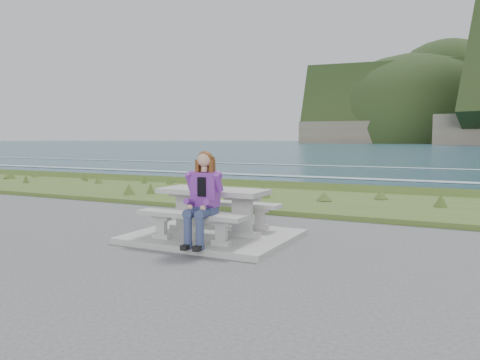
% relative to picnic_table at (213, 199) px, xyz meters
% --- Properties ---
extents(concrete_slab, '(2.60, 2.10, 0.10)m').
position_rel_picnic_table_xyz_m(concrete_slab, '(-0.00, 0.00, -0.63)').
color(concrete_slab, gray).
rests_on(concrete_slab, ground).
extents(picnic_table, '(1.80, 0.75, 0.75)m').
position_rel_picnic_table_xyz_m(picnic_table, '(0.00, 0.00, 0.00)').
color(picnic_table, gray).
rests_on(picnic_table, concrete_slab).
extents(bench_landward, '(1.80, 0.35, 0.45)m').
position_rel_picnic_table_xyz_m(bench_landward, '(0.00, -0.70, -0.23)').
color(bench_landward, gray).
rests_on(bench_landward, concrete_slab).
extents(bench_seaward, '(1.80, 0.35, 0.45)m').
position_rel_picnic_table_xyz_m(bench_seaward, '(0.00, 0.70, -0.23)').
color(bench_seaward, gray).
rests_on(bench_seaward, concrete_slab).
extents(grass_verge, '(160.00, 4.50, 0.22)m').
position_rel_picnic_table_xyz_m(grass_verge, '(-0.00, 5.00, -0.68)').
color(grass_verge, '#385A21').
rests_on(grass_verge, ground).
extents(shore_drop, '(160.00, 0.80, 2.20)m').
position_rel_picnic_table_xyz_m(shore_drop, '(-0.00, 7.90, -0.68)').
color(shore_drop, brown).
rests_on(shore_drop, ground).
extents(ocean, '(1600.00, 1600.00, 0.09)m').
position_rel_picnic_table_xyz_m(ocean, '(-0.00, 25.09, -2.42)').
color(ocean, navy).
rests_on(ocean, ground).
extents(seated_woman, '(0.45, 0.72, 1.40)m').
position_rel_picnic_table_xyz_m(seated_woman, '(0.27, -0.83, -0.07)').
color(seated_woman, navy).
rests_on(seated_woman, concrete_slab).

